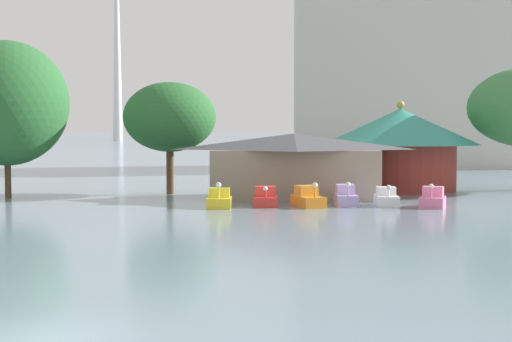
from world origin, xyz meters
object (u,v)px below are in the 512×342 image
at_px(pedal_boat_yellow, 219,200).
at_px(pedal_boat_pink, 433,199).
at_px(shoreline_tree_mid, 170,117).
at_px(pedal_boat_orange, 308,198).
at_px(background_building_block, 413,65).
at_px(pedal_boat_white, 386,198).
at_px(pedal_boat_lavender, 345,197).
at_px(green_roof_pavilion, 400,143).
at_px(pedal_boat_red, 265,198).
at_px(boathouse, 294,164).
at_px(shoreline_tree_tall_left, 7,103).

bearing_deg(pedal_boat_yellow, pedal_boat_pink, 91.01).
bearing_deg(shoreline_tree_mid, pedal_boat_orange, -43.28).
distance_m(pedal_boat_yellow, pedal_boat_orange, 6.12).
xyz_separation_m(shoreline_tree_mid, background_building_block, (28.90, 44.59, 8.03)).
bearing_deg(pedal_boat_white, pedal_boat_lavender, -94.26).
height_order(pedal_boat_lavender, green_roof_pavilion, green_roof_pavilion).
bearing_deg(pedal_boat_orange, pedal_boat_lavender, 92.57).
distance_m(pedal_boat_orange, pedal_boat_lavender, 2.92).
height_order(pedal_boat_red, background_building_block, background_building_block).
xyz_separation_m(pedal_boat_yellow, shoreline_tree_mid, (-4.66, 10.66, 5.80)).
xyz_separation_m(pedal_boat_pink, boathouse, (-9.26, 6.85, 2.06)).
bearing_deg(pedal_boat_pink, pedal_boat_red, -74.11).
relative_size(pedal_boat_red, shoreline_tree_tall_left, 0.20).
bearing_deg(shoreline_tree_tall_left, background_building_block, 49.36).
height_order(pedal_boat_orange, pedal_boat_pink, pedal_boat_orange).
xyz_separation_m(green_roof_pavilion, shoreline_tree_tall_left, (-32.00, -7.43, 3.19)).
bearing_deg(boathouse, pedal_boat_red, -109.74).
relative_size(boathouse, green_roof_pavilion, 1.00).
xyz_separation_m(pedal_boat_red, green_roof_pavilion, (11.89, 13.82, 3.64)).
bearing_deg(shoreline_tree_tall_left, green_roof_pavilion, 13.07).
bearing_deg(green_roof_pavilion, pedal_boat_lavender, -115.47).
bearing_deg(shoreline_tree_tall_left, pedal_boat_white, -11.81).
height_order(green_roof_pavilion, shoreline_tree_mid, shoreline_tree_mid).
bearing_deg(pedal_boat_red, pedal_boat_pink, 87.39).
xyz_separation_m(pedal_boat_orange, boathouse, (-0.70, 6.57, 2.04)).
distance_m(pedal_boat_pink, green_roof_pavilion, 14.87).
relative_size(pedal_boat_red, shoreline_tree_mid, 0.26).
height_order(green_roof_pavilion, background_building_block, background_building_block).
bearing_deg(pedal_boat_orange, boathouse, 167.37).
distance_m(pedal_boat_pink, shoreline_tree_mid, 22.69).
bearing_deg(shoreline_tree_tall_left, shoreline_tree_mid, 15.51).
bearing_deg(boathouse, green_roof_pavilion, 38.12).
xyz_separation_m(pedal_boat_yellow, pedal_boat_pink, (14.66, 0.25, 0.02)).
distance_m(pedal_boat_orange, shoreline_tree_tall_left, 24.95).
height_order(pedal_boat_red, green_roof_pavilion, green_roof_pavilion).
height_order(pedal_boat_white, shoreline_tree_mid, shoreline_tree_mid).
bearing_deg(pedal_boat_lavender, pedal_boat_yellow, -81.34).
relative_size(pedal_boat_yellow, pedal_boat_lavender, 0.84).
distance_m(boathouse, background_building_block, 53.02).
relative_size(pedal_boat_orange, pedal_boat_pink, 1.18).
bearing_deg(pedal_boat_pink, shoreline_tree_mid, -99.44).
distance_m(pedal_boat_red, boathouse, 6.95).
xyz_separation_m(pedal_boat_red, boathouse, (2.24, 6.25, 2.07)).
height_order(pedal_boat_orange, boathouse, boathouse).
distance_m(pedal_boat_orange, pedal_boat_pink, 8.56).
distance_m(pedal_boat_pink, shoreline_tree_tall_left, 33.08).
bearing_deg(shoreline_tree_tall_left, boathouse, -0.37).
height_order(pedal_boat_yellow, green_roof_pavilion, green_roof_pavilion).
height_order(pedal_boat_red, pedal_boat_orange, pedal_boat_orange).
xyz_separation_m(pedal_boat_white, shoreline_tree_tall_left, (-28.60, 5.98, 6.85)).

